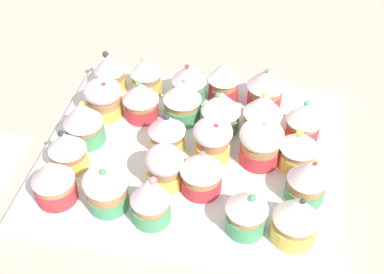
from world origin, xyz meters
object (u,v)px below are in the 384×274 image
Objects in this scene: cupcake_3 at (247,211)px; cupcake_7 at (202,171)px; cupcake_21 at (146,75)px; cupcake_23 at (224,79)px; cupcake_8 at (307,180)px; cupcake_20 at (110,71)px; cupcake_1 at (106,188)px; cupcake_4 at (296,218)px; baking_tray at (192,153)px; cupcake_2 at (150,199)px; cupcake_19 at (305,120)px; cupcake_9 at (83,122)px; cupcake_13 at (299,147)px; cupcake_5 at (67,150)px; cupcake_22 at (189,81)px; cupcake_12 at (261,143)px; cupcake_10 at (167,133)px; cupcake_17 at (221,110)px; cupcake_6 at (164,167)px; cupcake_24 at (266,86)px; cupcake_14 at (104,98)px; cupcake_18 at (263,114)px; cupcake_0 at (53,180)px; cupcake_15 at (141,99)px; cupcake_11 at (213,140)px; cupcake_16 at (182,100)px.

cupcake_7 is at bearing 140.23° from cupcake_3.
cupcake_23 is at bearing 4.56° from cupcake_21.
cupcake_8 is 1.02× the size of cupcake_20.
cupcake_4 is (25.82, -0.51, 0.33)cm from cupcake_1.
cupcake_20 is (-17.51, 13.48, 4.19)cm from baking_tray.
cupcake_23 is at bearing 125.54° from cupcake_8.
cupcake_19 is at bearing 46.41° from cupcake_2.
cupcake_9 reaches higher than cupcake_13.
cupcake_1 is 10.36cm from cupcake_5.
cupcake_23 is (-14.08, 7.51, 0.58)cm from cupcake_19.
cupcake_22 is at bearing -169.50° from cupcake_23.
cupcake_1 is 0.95× the size of cupcake_12.
cupcake_17 reaches higher than cupcake_10.
cupcake_5 is 20.57cm from cupcake_7.
cupcake_24 is at bearing 59.07° from cupcake_6.
cupcake_6 is at bearing -176.57° from cupcake_8.
cupcake_21 is at bearing -178.44° from cupcake_24.
cupcake_24 is (26.48, 7.60, 0.57)cm from cupcake_14.
cupcake_17 reaches higher than cupcake_14.
cupcake_13 reaches higher than cupcake_5.
cupcake_18 is at bearing -27.54° from cupcake_22.
cupcake_14 is 15.06cm from cupcake_22.
cupcake_0 is at bearing 179.33° from cupcake_3.
cupcake_1 is 13.85cm from cupcake_10.
cupcake_15 is at bearing -136.64° from cupcake_22.
cupcake_9 is (-33.58, 12.78, -0.00)cm from cupcake_4.
cupcake_21 is at bearing 92.65° from cupcake_1.
cupcake_4 is at bearing 1.94° from cupcake_2.
cupcake_3 reaches higher than cupcake_5.
cupcake_20 reaches higher than cupcake_10.
cupcake_4 is 1.03× the size of cupcake_24.
cupcake_24 reaches higher than cupcake_22.
cupcake_3 is 1.05× the size of cupcake_13.
cupcake_15 is 13.55cm from cupcake_17.
cupcake_0 reaches higher than cupcake_10.
cupcake_3 reaches higher than cupcake_6.
cupcake_11 is 1.03× the size of cupcake_13.
cupcake_23 is at bearing 30.83° from cupcake_15.
cupcake_7 is 1.02× the size of cupcake_22.
cupcake_5 is 35.32cm from cupcake_8.
cupcake_3 is at bearing -13.80° from cupcake_5.
cupcake_8 is (20.56, 7.83, -0.35)cm from cupcake_2.
cupcake_16 is at bearing 30.26° from cupcake_9.
cupcake_5 is at bearing -179.46° from cupcake_8.
cupcake_8 is 1.08× the size of cupcake_19.
cupcake_15 is (-6.01, 6.96, 0.31)cm from cupcake_10.
cupcake_14 is (-16.32, 6.21, 3.99)cm from baking_tray.
cupcake_14 is at bearing 169.66° from cupcake_13.
cupcake_13 is 19.43cm from cupcake_23.
cupcake_1 is at bearing -113.80° from cupcake_10.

